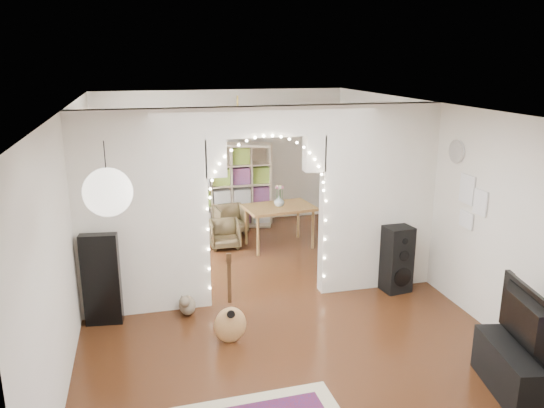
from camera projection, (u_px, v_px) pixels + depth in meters
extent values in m
plane|color=black|center=(266.00, 297.00, 7.59)|extent=(7.50, 7.50, 0.00)
cube|color=white|center=(266.00, 106.00, 6.87)|extent=(5.00, 7.50, 0.02)
cube|color=silver|center=(223.00, 158.00, 10.73)|extent=(5.00, 0.02, 2.70)
cube|color=silver|center=(391.00, 345.00, 3.73)|extent=(5.00, 0.02, 2.70)
cube|color=silver|center=(72.00, 219.00, 6.64)|extent=(0.02, 7.50, 2.70)
cube|color=silver|center=(430.00, 195.00, 7.82)|extent=(0.02, 7.50, 2.70)
cube|color=silver|center=(142.00, 214.00, 6.84)|extent=(1.70, 0.20, 2.70)
cube|color=silver|center=(377.00, 198.00, 7.62)|extent=(1.70, 0.20, 2.70)
cube|color=silver|center=(266.00, 121.00, 6.92)|extent=(1.60, 0.20, 0.40)
cube|color=white|center=(86.00, 177.00, 8.29)|extent=(0.04, 1.20, 1.40)
cylinder|color=white|center=(457.00, 151.00, 7.06)|extent=(0.03, 0.31, 0.31)
sphere|color=white|center=(108.00, 192.00, 4.30)|extent=(0.40, 0.40, 0.40)
cube|color=black|center=(101.00, 280.00, 6.68)|extent=(0.47, 0.21, 1.20)
ellipsoid|color=#B58848|center=(230.00, 312.00, 6.26)|extent=(0.40, 0.17, 0.46)
cube|color=black|center=(229.00, 281.00, 6.16)|extent=(0.05, 0.03, 0.53)
cube|color=black|center=(229.00, 258.00, 6.08)|extent=(0.06, 0.03, 0.12)
ellipsoid|color=brown|center=(187.00, 305.00, 7.05)|extent=(0.31, 0.39, 0.24)
sphere|color=brown|center=(185.00, 302.00, 6.89)|extent=(0.18, 0.18, 0.14)
cone|color=brown|center=(182.00, 297.00, 6.86)|extent=(0.04, 0.04, 0.05)
cone|color=brown|center=(187.00, 296.00, 6.88)|extent=(0.04, 0.04, 0.05)
cylinder|color=brown|center=(190.00, 305.00, 7.25)|extent=(0.10, 0.23, 0.07)
cube|color=black|center=(397.00, 259.00, 7.67)|extent=(0.42, 0.37, 0.98)
cylinder|color=black|center=(403.00, 277.00, 7.58)|extent=(0.28, 0.06, 0.28)
cylinder|color=black|center=(404.00, 256.00, 7.49)|extent=(0.15, 0.04, 0.15)
cylinder|color=black|center=(405.00, 241.00, 7.44)|extent=(0.09, 0.03, 0.09)
cube|color=black|center=(512.00, 370.00, 5.37)|extent=(0.59, 1.06, 0.50)
imported|color=black|center=(519.00, 320.00, 5.22)|extent=(0.35, 1.08, 0.62)
cube|color=beige|center=(231.00, 185.00, 10.66)|extent=(1.68, 0.90, 1.67)
cube|color=brown|center=(279.00, 207.00, 9.43)|extent=(1.29, 0.94, 0.05)
cylinder|color=brown|center=(258.00, 236.00, 9.06)|extent=(0.05, 0.05, 0.70)
cylinder|color=brown|center=(313.00, 230.00, 9.43)|extent=(0.05, 0.05, 0.70)
cylinder|color=brown|center=(246.00, 226.00, 9.63)|extent=(0.05, 0.05, 0.70)
cylinder|color=brown|center=(298.00, 220.00, 10.00)|extent=(0.05, 0.05, 0.70)
imported|color=white|center=(279.00, 201.00, 9.40)|extent=(0.20, 0.20, 0.19)
imported|color=brown|center=(225.00, 234.00, 9.52)|extent=(0.54, 0.55, 0.49)
imported|color=brown|center=(231.00, 219.00, 10.32)|extent=(0.65, 0.66, 0.54)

